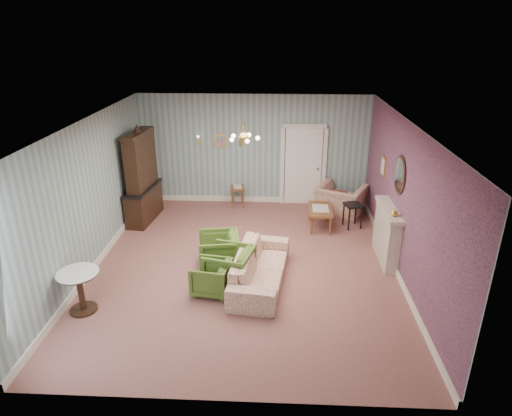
# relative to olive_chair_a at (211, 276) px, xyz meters

# --- Properties ---
(floor) EXTENTS (7.00, 7.00, 0.00)m
(floor) POSITION_rel_olive_chair_a_xyz_m (0.54, 0.98, -0.33)
(floor) COLOR #925D55
(floor) RESTS_ON ground
(ceiling) EXTENTS (7.00, 7.00, 0.00)m
(ceiling) POSITION_rel_olive_chair_a_xyz_m (0.54, 0.98, 2.57)
(ceiling) COLOR white
(ceiling) RESTS_ON ground
(wall_back) EXTENTS (6.00, 0.00, 6.00)m
(wall_back) POSITION_rel_olive_chair_a_xyz_m (0.54, 4.48, 1.12)
(wall_back) COLOR gray
(wall_back) RESTS_ON ground
(wall_front) EXTENTS (6.00, 0.00, 6.00)m
(wall_front) POSITION_rel_olive_chair_a_xyz_m (0.54, -2.52, 1.12)
(wall_front) COLOR gray
(wall_front) RESTS_ON ground
(wall_left) EXTENTS (0.00, 7.00, 7.00)m
(wall_left) POSITION_rel_olive_chair_a_xyz_m (-2.46, 0.98, 1.12)
(wall_left) COLOR gray
(wall_left) RESTS_ON ground
(wall_right) EXTENTS (0.00, 7.00, 7.00)m
(wall_right) POSITION_rel_olive_chair_a_xyz_m (3.54, 0.98, 1.12)
(wall_right) COLOR gray
(wall_right) RESTS_ON ground
(wall_right_floral) EXTENTS (0.00, 7.00, 7.00)m
(wall_right_floral) POSITION_rel_olive_chair_a_xyz_m (3.53, 0.98, 1.12)
(wall_right_floral) COLOR #BA5D6A
(wall_right_floral) RESTS_ON ground
(door) EXTENTS (1.12, 0.12, 2.16)m
(door) POSITION_rel_olive_chair_a_xyz_m (1.84, 4.44, 0.75)
(door) COLOR white
(door) RESTS_ON floor
(olive_chair_a) EXTENTS (0.70, 0.74, 0.67)m
(olive_chair_a) POSITION_rel_olive_chair_a_xyz_m (0.00, 0.00, 0.00)
(olive_chair_a) COLOR #4A6A25
(olive_chair_a) RESTS_ON floor
(olive_chair_b) EXTENTS (0.92, 0.96, 0.82)m
(olive_chair_b) POSITION_rel_olive_chair_a_xyz_m (0.30, 0.25, 0.08)
(olive_chair_b) COLOR #4A6A25
(olive_chair_b) RESTS_ON floor
(olive_chair_c) EXTENTS (0.84, 0.88, 0.79)m
(olive_chair_c) POSITION_rel_olive_chair_a_xyz_m (0.03, 0.89, 0.06)
(olive_chair_c) COLOR #4A6A25
(olive_chair_c) RESTS_ON floor
(sofa_chintz) EXTENTS (0.91, 2.26, 0.86)m
(sofa_chintz) POSITION_rel_olive_chair_a_xyz_m (0.87, 0.37, 0.10)
(sofa_chintz) COLOR #A44C42
(sofa_chintz) RESTS_ON floor
(wingback_chair) EXTENTS (1.35, 1.18, 1.00)m
(wingback_chair) POSITION_rel_olive_chair_a_xyz_m (2.78, 3.78, 0.16)
(wingback_chair) COLOR #A44C42
(wingback_chair) RESTS_ON floor
(dresser) EXTENTS (0.64, 1.46, 2.35)m
(dresser) POSITION_rel_olive_chair_a_xyz_m (-2.11, 3.15, 0.84)
(dresser) COLOR black
(dresser) RESTS_ON floor
(fireplace) EXTENTS (0.30, 1.40, 1.16)m
(fireplace) POSITION_rel_olive_chair_a_xyz_m (3.40, 1.38, 0.25)
(fireplace) COLOR beige
(fireplace) RESTS_ON floor
(mantel_vase) EXTENTS (0.15, 0.15, 0.15)m
(mantel_vase) POSITION_rel_olive_chair_a_xyz_m (3.38, 0.98, 0.90)
(mantel_vase) COLOR gold
(mantel_vase) RESTS_ON fireplace
(oval_mirror) EXTENTS (0.04, 0.76, 0.84)m
(oval_mirror) POSITION_rel_olive_chair_a_xyz_m (3.50, 1.38, 1.52)
(oval_mirror) COLOR white
(oval_mirror) RESTS_ON wall_right
(framed_print) EXTENTS (0.04, 0.34, 0.42)m
(framed_print) POSITION_rel_olive_chair_a_xyz_m (3.51, 2.73, 1.27)
(framed_print) COLOR gold
(framed_print) RESTS_ON wall_right
(coffee_table) EXTENTS (0.56, 0.98, 0.50)m
(coffee_table) POSITION_rel_olive_chair_a_xyz_m (2.20, 2.88, -0.09)
(coffee_table) COLOR brown
(coffee_table) RESTS_ON floor
(side_table_black) EXTENTS (0.49, 0.49, 0.59)m
(side_table_black) POSITION_rel_olive_chair_a_xyz_m (2.97, 2.94, -0.04)
(side_table_black) COLOR black
(side_table_black) RESTS_ON floor
(pedestal_table) EXTENTS (0.75, 0.75, 0.75)m
(pedestal_table) POSITION_rel_olive_chair_a_xyz_m (-2.11, -0.67, 0.04)
(pedestal_table) COLOR black
(pedestal_table) RESTS_ON floor
(nesting_table) EXTENTS (0.43, 0.50, 0.58)m
(nesting_table) POSITION_rel_olive_chair_a_xyz_m (0.12, 4.13, -0.04)
(nesting_table) COLOR brown
(nesting_table) RESTS_ON floor
(gilt_mirror_back) EXTENTS (0.28, 0.06, 0.36)m
(gilt_mirror_back) POSITION_rel_olive_chair_a_xyz_m (-0.36, 4.44, 1.37)
(gilt_mirror_back) COLOR gold
(gilt_mirror_back) RESTS_ON wall_back
(sconce_left) EXTENTS (0.16, 0.12, 0.30)m
(sconce_left) POSITION_rel_olive_chair_a_xyz_m (-0.91, 4.42, 1.37)
(sconce_left) COLOR gold
(sconce_left) RESTS_ON wall_back
(sconce_right) EXTENTS (0.16, 0.12, 0.30)m
(sconce_right) POSITION_rel_olive_chair_a_xyz_m (0.19, 4.42, 1.37)
(sconce_right) COLOR gold
(sconce_right) RESTS_ON wall_back
(chandelier) EXTENTS (0.56, 0.56, 0.36)m
(chandelier) POSITION_rel_olive_chair_a_xyz_m (0.54, 0.98, 2.30)
(chandelier) COLOR gold
(chandelier) RESTS_ON ceiling
(burgundy_cushion) EXTENTS (0.41, 0.28, 0.39)m
(burgundy_cushion) POSITION_rel_olive_chair_a_xyz_m (2.73, 3.63, 0.15)
(burgundy_cushion) COLOR maroon
(burgundy_cushion) RESTS_ON wingback_chair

